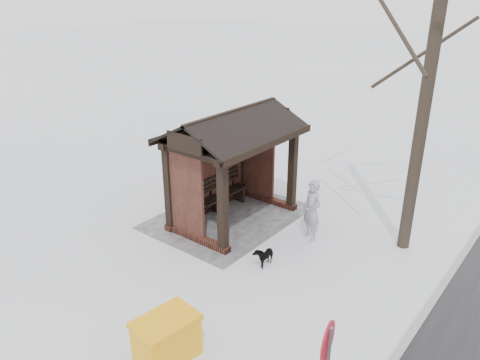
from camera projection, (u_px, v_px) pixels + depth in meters
name	position (u px, v px, depth m)	size (l,w,h in m)	color
ground	(234.00, 219.00, 12.94)	(120.00, 120.00, 0.00)	white
kerb	(437.00, 294.00, 9.78)	(120.00, 0.15, 0.06)	gray
trampled_patch	(228.00, 217.00, 13.05)	(4.20, 3.20, 0.02)	gray
bus_shelter	(229.00, 144.00, 12.19)	(3.60, 2.40, 3.09)	#361613
pedestrian	(312.00, 211.00, 11.64)	(0.58, 0.38, 1.60)	#9991AA
dog	(264.00, 255.00, 10.74)	(0.27, 0.60, 0.50)	black
grit_bin	(167.00, 338.00, 7.98)	(1.16, 0.86, 0.82)	orange
road_sign	(326.00, 360.00, 5.99)	(0.54, 0.15, 2.12)	slate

